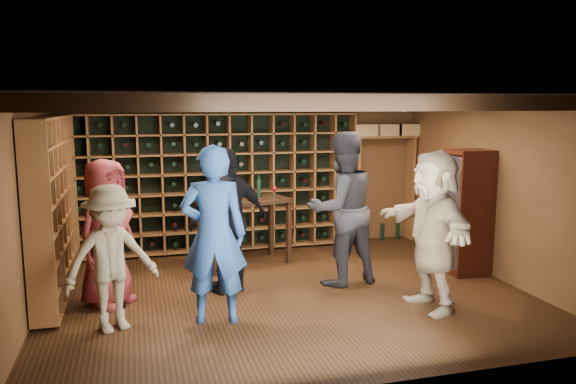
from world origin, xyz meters
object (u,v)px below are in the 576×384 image
object	(u,v)px
man_blue_shirt	(214,235)
guest_khaki	(111,259)
guest_woman_black	(229,221)
tasting_table	(244,208)
man_grey_suit	(342,209)
guest_beige	(433,230)
guest_red_floral	(107,233)
display_cabinet	(467,214)

from	to	relation	value
man_blue_shirt	guest_khaki	xyz separation A→B (m)	(-1.09, 0.05, -0.20)
man_blue_shirt	guest_woman_black	xyz separation A→B (m)	(0.33, 0.97, -0.05)
guest_woman_black	guest_khaki	size ratio (longest dim) A/B	1.19
man_blue_shirt	tasting_table	world-z (taller)	man_blue_shirt
man_grey_suit	guest_khaki	xyz separation A→B (m)	(-2.93, -0.85, -0.24)
man_grey_suit	guest_khaki	distance (m)	3.06
guest_beige	guest_red_floral	bearing A→B (deg)	-109.67
guest_red_floral	tasting_table	distance (m)	2.28
display_cabinet	man_blue_shirt	size ratio (longest dim) A/B	0.88
guest_red_floral	guest_khaki	bearing A→B (deg)	-135.11
guest_red_floral	guest_beige	world-z (taller)	guest_beige
display_cabinet	guest_red_floral	xyz separation A→B (m)	(-4.90, 0.00, 0.03)
display_cabinet	guest_red_floral	size ratio (longest dim) A/B	0.98
display_cabinet	guest_woman_black	distance (m)	3.41
man_grey_suit	guest_woman_black	world-z (taller)	man_grey_suit
man_blue_shirt	guest_khaki	distance (m)	1.11
man_grey_suit	guest_khaki	world-z (taller)	man_grey_suit
guest_red_floral	guest_woman_black	distance (m)	1.49
guest_woman_black	man_blue_shirt	bearing A→B (deg)	51.37
tasting_table	guest_khaki	bearing A→B (deg)	-147.05
display_cabinet	guest_khaki	xyz separation A→B (m)	(-4.82, -0.83, -0.07)
guest_woman_black	guest_beige	world-z (taller)	guest_beige
man_blue_shirt	guest_red_floral	distance (m)	1.46
display_cabinet	tasting_table	size ratio (longest dim) A/B	1.20
guest_khaki	tasting_table	bearing A→B (deg)	25.19
guest_red_floral	guest_khaki	xyz separation A→B (m)	(0.08, -0.83, -0.10)
guest_khaki	guest_beige	size ratio (longest dim) A/B	0.83
guest_red_floral	guest_beige	distance (m)	3.87
man_grey_suit	guest_beige	distance (m)	1.37
display_cabinet	man_grey_suit	world-z (taller)	man_grey_suit
guest_khaki	guest_beige	bearing A→B (deg)	-28.41
man_blue_shirt	tasting_table	bearing A→B (deg)	-99.53
guest_red_floral	man_blue_shirt	bearing A→B (deg)	-87.59
man_grey_suit	guest_woman_black	distance (m)	1.52
guest_khaki	guest_beige	world-z (taller)	guest_beige
man_blue_shirt	guest_woman_black	distance (m)	1.03
display_cabinet	guest_beige	bearing A→B (deg)	-136.48
guest_khaki	tasting_table	world-z (taller)	guest_khaki
guest_red_floral	guest_woman_black	size ratio (longest dim) A/B	0.95
man_grey_suit	guest_woman_black	xyz separation A→B (m)	(-1.51, 0.06, -0.09)
guest_woman_black	tasting_table	distance (m)	1.24
display_cabinet	guest_red_floral	distance (m)	4.90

